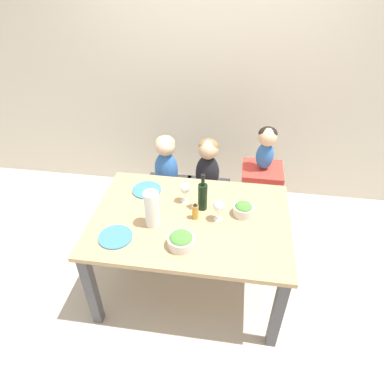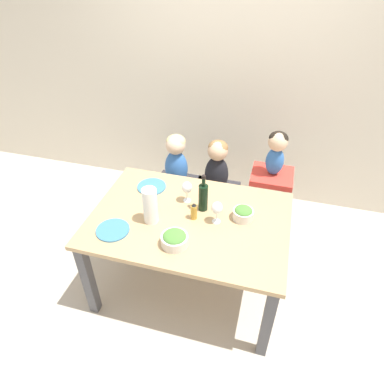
{
  "view_description": "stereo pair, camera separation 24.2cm",
  "coord_description": "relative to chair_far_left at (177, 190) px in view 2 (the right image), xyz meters",
  "views": [
    {
      "loc": [
        0.28,
        -1.83,
        2.4
      ],
      "look_at": [
        0.0,
        0.07,
        0.93
      ],
      "focal_mm": 32.0,
      "sensor_mm": 36.0,
      "label": 1
    },
    {
      "loc": [
        0.52,
        -1.78,
        2.4
      ],
      "look_at": [
        0.0,
        0.07,
        0.93
      ],
      "focal_mm": 32.0,
      "sensor_mm": 36.0,
      "label": 2
    }
  ],
  "objects": [
    {
      "name": "wall_back",
      "position": [
        0.34,
        0.71,
        0.96
      ],
      "size": [
        10.0,
        0.06,
        2.7
      ],
      "color": "beige",
      "rests_on": "ground_plane"
    },
    {
      "name": "chair_far_left",
      "position": [
        0.0,
        0.0,
        0.0
      ],
      "size": [
        0.42,
        0.39,
        0.46
      ],
      "color": "silver",
      "rests_on": "ground_plane"
    },
    {
      "name": "person_child_left",
      "position": [
        0.0,
        0.0,
        0.36
      ],
      "size": [
        0.22,
        0.18,
        0.51
      ],
      "color": "#3366B2",
      "rests_on": "chair_far_left"
    },
    {
      "name": "salad_bowl_large",
      "position": [
        0.32,
        -1.03,
        0.41
      ],
      "size": [
        0.18,
        0.18,
        0.1
      ],
      "color": "silver",
      "rests_on": "dining_table"
    },
    {
      "name": "salad_bowl_small",
      "position": [
        0.71,
        -0.65,
        0.41
      ],
      "size": [
        0.15,
        0.15,
        0.1
      ],
      "color": "silver",
      "rests_on": "dining_table"
    },
    {
      "name": "wine_bottle",
      "position": [
        0.41,
        -0.63,
        0.48
      ],
      "size": [
        0.07,
        0.07,
        0.3
      ],
      "color": "black",
      "rests_on": "dining_table"
    },
    {
      "name": "dining_table",
      "position": [
        0.34,
        -0.75,
        0.26
      ],
      "size": [
        1.43,
        0.99,
        0.75
      ],
      "color": "tan",
      "rests_on": "ground_plane"
    },
    {
      "name": "wine_glass_far",
      "position": [
        0.27,
        -0.57,
        0.48
      ],
      "size": [
        0.08,
        0.08,
        0.17
      ],
      "color": "white",
      "rests_on": "dining_table"
    },
    {
      "name": "wine_glass_near",
      "position": [
        0.54,
        -0.74,
        0.48
      ],
      "size": [
        0.08,
        0.08,
        0.17
      ],
      "color": "white",
      "rests_on": "dining_table"
    },
    {
      "name": "person_child_center",
      "position": [
        0.38,
        0.0,
        0.36
      ],
      "size": [
        0.22,
        0.18,
        0.51
      ],
      "color": "black",
      "rests_on": "chair_far_center"
    },
    {
      "name": "dinner_plate_front_left",
      "position": [
        -0.13,
        -1.02,
        0.36
      ],
      "size": [
        0.23,
        0.23,
        0.01
      ],
      "color": "teal",
      "rests_on": "dining_table"
    },
    {
      "name": "ground_plane",
      "position": [
        0.34,
        -0.75,
        -0.39
      ],
      "size": [
        14.0,
        14.0,
        0.0
      ],
      "primitive_type": "plane",
      "color": "#BCB2A3"
    },
    {
      "name": "condiment_bottle_hot_sauce",
      "position": [
        0.37,
        -0.75,
        0.42
      ],
      "size": [
        0.05,
        0.05,
        0.14
      ],
      "color": "#BC8E33",
      "rests_on": "dining_table"
    },
    {
      "name": "person_baby_right",
      "position": [
        0.87,
        0.0,
        0.59
      ],
      "size": [
        0.16,
        0.17,
        0.39
      ],
      "color": "#3366B2",
      "rests_on": "chair_right_highchair"
    },
    {
      "name": "chair_right_highchair",
      "position": [
        0.87,
        0.0,
        0.18
      ],
      "size": [
        0.36,
        0.33,
        0.74
      ],
      "color": "silver",
      "rests_on": "ground_plane"
    },
    {
      "name": "dinner_plate_back_left",
      "position": [
        -0.06,
        -0.48,
        0.36
      ],
      "size": [
        0.23,
        0.23,
        0.01
      ],
      "color": "teal",
      "rests_on": "dining_table"
    },
    {
      "name": "paper_towel_roll",
      "position": [
        0.09,
        -0.85,
        0.5
      ],
      "size": [
        0.1,
        0.1,
        0.28
      ],
      "color": "white",
      "rests_on": "dining_table"
    },
    {
      "name": "chair_far_center",
      "position": [
        0.38,
        0.0,
        0.0
      ],
      "size": [
        0.42,
        0.39,
        0.46
      ],
      "color": "silver",
      "rests_on": "ground_plane"
    }
  ]
}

